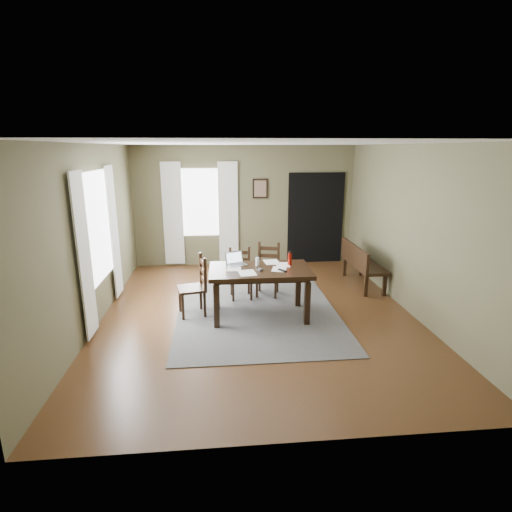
{
  "coord_description": "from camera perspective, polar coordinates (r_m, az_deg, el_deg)",
  "views": [
    {
      "loc": [
        -0.61,
        -6.06,
        2.63
      ],
      "look_at": [
        0.0,
        0.3,
        0.9
      ],
      "focal_mm": 28.0,
      "sensor_mm": 36.0,
      "label": 1
    }
  ],
  "objects": [
    {
      "name": "laptop",
      "position": [
        6.45,
        -2.93,
        -0.8
      ],
      "size": [
        0.37,
        0.34,
        0.21
      ],
      "rotation": [
        0.0,
        0.0,
        0.41
      ],
      "color": "#B7B7BC",
      "rests_on": "dining_table"
    },
    {
      "name": "paper_c",
      "position": [
        6.61,
        2.25,
        -0.88
      ],
      "size": [
        0.26,
        0.33,
        0.0
      ],
      "primitive_type": "cube",
      "rotation": [
        0.0,
        0.0,
        0.08
      ],
      "color": "white",
      "rests_on": "dining_table"
    },
    {
      "name": "framed_picture",
      "position": [
        9.12,
        0.6,
        9.61
      ],
      "size": [
        0.34,
        0.03,
        0.44
      ],
      "color": "black",
      "rests_on": "ground"
    },
    {
      "name": "chair_back_right",
      "position": [
        7.32,
        1.71,
        -2.02
      ],
      "size": [
        0.51,
        0.51,
        0.95
      ],
      "rotation": [
        0.0,
        0.0,
        -0.25
      ],
      "color": "black",
      "rests_on": "rug"
    },
    {
      "name": "ground",
      "position": [
        6.63,
        0.25,
        -8.25
      ],
      "size": [
        5.0,
        6.0,
        0.01
      ],
      "color": "#492C16"
    },
    {
      "name": "paper_b",
      "position": [
        6.23,
        3.32,
        -1.89
      ],
      "size": [
        0.28,
        0.33,
        0.0
      ],
      "primitive_type": "cube",
      "rotation": [
        0.0,
        0.0,
        -0.26
      ],
      "color": "white",
      "rests_on": "dining_table"
    },
    {
      "name": "doorway_back",
      "position": [
        9.44,
        8.49,
        5.35
      ],
      "size": [
        1.3,
        0.03,
        2.1
      ],
      "color": "black",
      "rests_on": "ground"
    },
    {
      "name": "tv_remote",
      "position": [
        6.15,
        3.76,
        -2.07
      ],
      "size": [
        0.13,
        0.17,
        0.02
      ],
      "primitive_type": "cube",
      "rotation": [
        0.0,
        0.0,
        0.53
      ],
      "color": "black",
      "rests_on": "dining_table"
    },
    {
      "name": "paper_e",
      "position": [
        6.04,
        -1.27,
        -2.43
      ],
      "size": [
        0.29,
        0.35,
        0.0
      ],
      "primitive_type": "cube",
      "rotation": [
        0.0,
        0.0,
        0.12
      ],
      "color": "white",
      "rests_on": "dining_table"
    },
    {
      "name": "room_shell",
      "position": [
        6.14,
        0.27,
        7.42
      ],
      "size": [
        5.02,
        6.02,
        2.71
      ],
      "color": "brown",
      "rests_on": "ground"
    },
    {
      "name": "curtain_left_near",
      "position": [
        5.91,
        -23.32,
        -0.1
      ],
      "size": [
        0.03,
        0.48,
        2.3
      ],
      "color": "silver",
      "rests_on": "ground"
    },
    {
      "name": "computer_mouse",
      "position": [
        6.16,
        0.62,
        -1.94
      ],
      "size": [
        0.08,
        0.1,
        0.03
      ],
      "primitive_type": "cube",
      "rotation": [
        0.0,
        0.0,
        0.32
      ],
      "color": "#3F3F42",
      "rests_on": "dining_table"
    },
    {
      "name": "paper_d",
      "position": [
        6.47,
        3.84,
        -1.24
      ],
      "size": [
        0.23,
        0.29,
        0.0
      ],
      "primitive_type": "cube",
      "rotation": [
        0.0,
        0.0,
        -0.07
      ],
      "color": "white",
      "rests_on": "dining_table"
    },
    {
      "name": "paper_a",
      "position": [
        6.26,
        -3.16,
        -1.81
      ],
      "size": [
        0.24,
        0.3,
        0.0
      ],
      "primitive_type": "cube",
      "rotation": [
        0.0,
        0.0,
        -0.11
      ],
      "color": "white",
      "rests_on": "dining_table"
    },
    {
      "name": "rug",
      "position": [
        6.63,
        0.25,
        -8.16
      ],
      "size": [
        2.6,
        3.2,
        0.01
      ],
      "color": "#464646",
      "rests_on": "ground"
    },
    {
      "name": "water_bottle",
      "position": [
        6.46,
        4.86,
        -0.36
      ],
      "size": [
        0.09,
        0.09,
        0.23
      ],
      "rotation": [
        0.0,
        0.0,
        -0.41
      ],
      "color": "#99180B",
      "rests_on": "dining_table"
    },
    {
      "name": "window_left",
      "position": [
        6.64,
        -21.71,
        3.83
      ],
      "size": [
        0.01,
        1.3,
        1.7
      ],
      "color": "white",
      "rests_on": "ground"
    },
    {
      "name": "window_back",
      "position": [
        9.11,
        -7.95,
        7.57
      ],
      "size": [
        1.0,
        0.01,
        1.5
      ],
      "color": "white",
      "rests_on": "ground"
    },
    {
      "name": "chair_back_left",
      "position": [
        7.18,
        -2.21,
        -2.55
      ],
      "size": [
        0.42,
        0.42,
        0.9
      ],
      "rotation": [
        0.0,
        0.0,
        0.06
      ],
      "color": "black",
      "rests_on": "rug"
    },
    {
      "name": "chair_end",
      "position": [
        6.5,
        -8.74,
        -4.32
      ],
      "size": [
        0.51,
        0.51,
        0.98
      ],
      "rotation": [
        0.0,
        0.0,
        -1.35
      ],
      "color": "black",
      "rests_on": "rug"
    },
    {
      "name": "drinking_glass",
      "position": [
        6.4,
        0.2,
        -0.79
      ],
      "size": [
        0.08,
        0.08,
        0.14
      ],
      "primitive_type": "cylinder",
      "rotation": [
        0.0,
        0.0,
        0.28
      ],
      "color": "silver",
      "rests_on": "dining_table"
    },
    {
      "name": "curtain_back_left",
      "position": [
        9.17,
        -11.79,
        5.86
      ],
      "size": [
        0.44,
        0.03,
        2.3
      ],
      "color": "silver",
      "rests_on": "ground"
    },
    {
      "name": "dining_table",
      "position": [
        6.28,
        0.57,
        -2.68
      ],
      "size": [
        1.6,
        0.97,
        0.79
      ],
      "rotation": [
        0.0,
        0.0,
        -0.01
      ],
      "color": "black",
      "rests_on": "rug"
    },
    {
      "name": "curtain_left_far",
      "position": [
        7.45,
        -19.62,
        3.2
      ],
      "size": [
        0.03,
        0.48,
        2.3
      ],
      "color": "silver",
      "rests_on": "ground"
    },
    {
      "name": "curtain_back_right",
      "position": [
        9.11,
        -3.98,
        6.09
      ],
      "size": [
        0.44,
        0.03,
        2.3
      ],
      "color": "silver",
      "rests_on": "ground"
    },
    {
      "name": "bench",
      "position": [
        8.07,
        14.71,
        -0.74
      ],
      "size": [
        0.47,
        1.45,
        0.82
      ],
      "rotation": [
        0.0,
        0.0,
        1.57
      ],
      "color": "black",
      "rests_on": "ground"
    }
  ]
}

